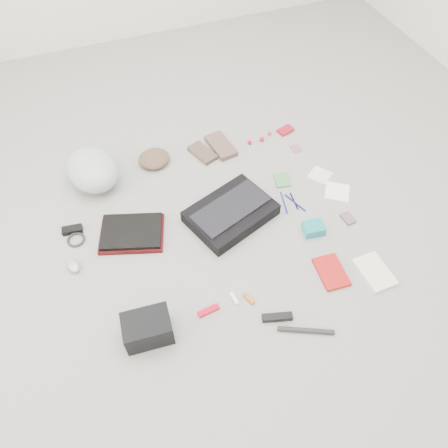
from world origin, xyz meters
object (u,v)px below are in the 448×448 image
object	(u,v)px
book_red	(331,272)
accordion_wallet	(314,228)
bike_helmet	(93,170)
messenger_bag	(231,213)
laptop	(131,231)
camera_bag	(148,328)

from	to	relation	value
book_red	accordion_wallet	bearing A→B (deg)	86.01
bike_helmet	accordion_wallet	xyz separation A→B (m)	(0.96, -0.73, -0.07)
messenger_bag	accordion_wallet	bearing A→B (deg)	-53.04
bike_helmet	book_red	bearing A→B (deg)	-63.05
bike_helmet	accordion_wallet	distance (m)	1.21
laptop	book_red	world-z (taller)	laptop
book_red	accordion_wallet	world-z (taller)	accordion_wallet
accordion_wallet	book_red	bearing A→B (deg)	-90.22
laptop	accordion_wallet	size ratio (longest dim) A/B	2.90
camera_bag	accordion_wallet	bearing A→B (deg)	19.94
laptop	bike_helmet	world-z (taller)	bike_helmet
bike_helmet	messenger_bag	bearing A→B (deg)	-55.72
book_red	accordion_wallet	xyz separation A→B (m)	(0.04, 0.25, 0.02)
book_red	accordion_wallet	size ratio (longest dim) A/B	1.78
book_red	bike_helmet	bearing A→B (deg)	137.73
messenger_bag	book_red	xyz separation A→B (m)	(0.32, -0.48, -0.03)
bike_helmet	book_red	distance (m)	1.35
messenger_bag	book_red	world-z (taller)	messenger_bag
laptop	bike_helmet	size ratio (longest dim) A/B	0.92
laptop	camera_bag	world-z (taller)	camera_bag
laptop	accordion_wallet	distance (m)	0.91
camera_bag	messenger_bag	bearing A→B (deg)	45.43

